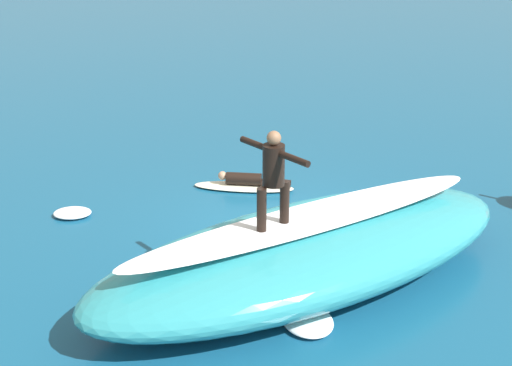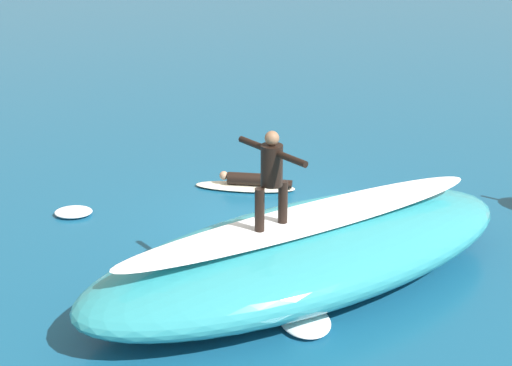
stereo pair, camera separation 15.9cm
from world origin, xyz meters
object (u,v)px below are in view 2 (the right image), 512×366
at_px(surfboard_paddling, 245,187).
at_px(surfboard_riding, 271,229).
at_px(surfer_riding, 272,172).
at_px(surfer_paddling, 251,180).

bearing_deg(surfboard_paddling, surfboard_riding, 103.69).
distance_m(surfer_riding, surfer_paddling, 4.95).
bearing_deg(surfboard_riding, surfer_paddling, -125.06).
height_order(surfboard_riding, surfer_paddling, surfboard_riding).
bearing_deg(surfer_riding, surfboard_riding, 0.00).
xyz_separation_m(surfboard_riding, surfer_paddling, (-0.97, -4.45, -0.98)).
bearing_deg(surfer_riding, surfer_paddling, -125.06).
relative_size(surfboard_riding, surfer_paddling, 1.37).
height_order(surfer_riding, surfboard_paddling, surfer_riding).
height_order(surfer_riding, surfer_paddling, surfer_riding).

